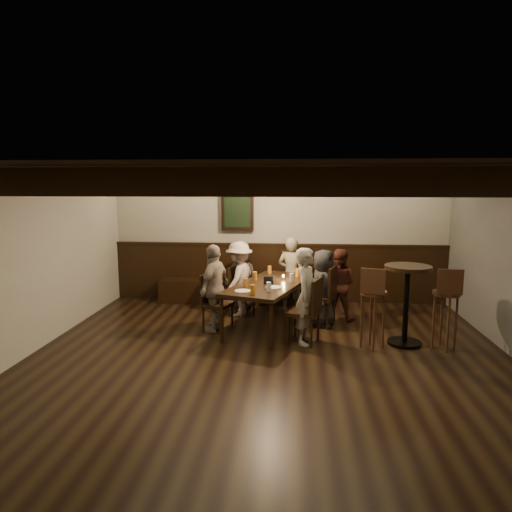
# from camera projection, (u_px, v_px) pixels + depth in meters

# --- Properties ---
(room) EXTENTS (7.00, 7.00, 7.00)m
(room) POSITION_uv_depth(u_px,v_px,m) (259.00, 257.00, 7.72)
(room) COLOR black
(room) RESTS_ON ground
(dining_table) EXTENTS (1.46, 2.15, 0.74)m
(dining_table) POSITION_uv_depth(u_px,v_px,m) (270.00, 287.00, 7.24)
(dining_table) COLOR black
(dining_table) RESTS_ON floor
(chair_left_near) EXTENTS (0.50, 0.50, 0.86)m
(chair_left_near) POSITION_uv_depth(u_px,v_px,m) (241.00, 301.00, 8.00)
(chair_left_near) COLOR black
(chair_left_near) RESTS_ON floor
(chair_left_far) EXTENTS (0.52, 0.52, 0.90)m
(chair_left_far) POSITION_uv_depth(u_px,v_px,m) (217.00, 313.00, 7.18)
(chair_left_far) COLOR black
(chair_left_far) RESTS_ON floor
(chair_right_near) EXTENTS (0.57, 0.57, 0.98)m
(chair_right_near) POSITION_uv_depth(u_px,v_px,m) (321.00, 307.00, 7.43)
(chair_right_near) COLOR black
(chair_right_near) RESTS_ON floor
(chair_right_far) EXTENTS (0.56, 0.56, 0.96)m
(chair_right_far) POSITION_uv_depth(u_px,v_px,m) (304.00, 323.00, 6.62)
(chair_right_far) COLOR black
(chair_right_far) RESTS_ON floor
(person_bench_left) EXTENTS (0.67, 0.54, 1.18)m
(person_bench_left) POSITION_uv_depth(u_px,v_px,m) (242.00, 277.00, 8.42)
(person_bench_left) COLOR #2B2B2E
(person_bench_left) RESTS_ON floor
(person_bench_centre) EXTENTS (0.57, 0.47, 1.36)m
(person_bench_centre) POSITION_uv_depth(u_px,v_px,m) (291.00, 274.00, 8.20)
(person_bench_centre) COLOR gray
(person_bench_centre) RESTS_ON floor
(person_bench_right) EXTENTS (0.71, 0.62, 1.22)m
(person_bench_right) POSITION_uv_depth(u_px,v_px,m) (339.00, 284.00, 7.72)
(person_bench_right) COLOR #51241B
(person_bench_right) RESTS_ON floor
(person_left_near) EXTENTS (0.73, 0.96, 1.31)m
(person_left_near) POSITION_uv_depth(u_px,v_px,m) (239.00, 279.00, 7.95)
(person_left_near) COLOR #B09B95
(person_left_near) RESTS_ON floor
(person_left_far) EXTENTS (0.57, 0.87, 1.37)m
(person_left_far) POSITION_uv_depth(u_px,v_px,m) (215.00, 288.00, 7.13)
(person_left_far) COLOR gray
(person_left_far) RESTS_ON floor
(person_right_near) EXTENTS (0.57, 0.71, 1.26)m
(person_right_near) POSITION_uv_depth(u_px,v_px,m) (323.00, 288.00, 7.37)
(person_right_near) COLOR black
(person_right_near) RESTS_ON floor
(person_right_far) EXTENTS (0.48, 0.59, 1.40)m
(person_right_far) POSITION_uv_depth(u_px,v_px,m) (307.00, 296.00, 6.54)
(person_right_far) COLOR #9C9484
(person_right_far) RESTS_ON floor
(pint_a) EXTENTS (0.07, 0.07, 0.14)m
(pint_a) POSITION_uv_depth(u_px,v_px,m) (270.00, 270.00, 7.97)
(pint_a) COLOR #BF7219
(pint_a) RESTS_ON dining_table
(pint_b) EXTENTS (0.07, 0.07, 0.14)m
(pint_b) POSITION_uv_depth(u_px,v_px,m) (298.00, 272.00, 7.72)
(pint_b) COLOR #BF7219
(pint_b) RESTS_ON dining_table
(pint_c) EXTENTS (0.07, 0.07, 0.14)m
(pint_c) POSITION_uv_depth(u_px,v_px,m) (255.00, 276.00, 7.43)
(pint_c) COLOR #BF7219
(pint_c) RESTS_ON dining_table
(pint_d) EXTENTS (0.07, 0.07, 0.14)m
(pint_d) POSITION_uv_depth(u_px,v_px,m) (292.00, 278.00, 7.29)
(pint_d) COLOR silver
(pint_d) RESTS_ON dining_table
(pint_e) EXTENTS (0.07, 0.07, 0.14)m
(pint_e) POSITION_uv_depth(u_px,v_px,m) (245.00, 283.00, 6.90)
(pint_e) COLOR #BF7219
(pint_e) RESTS_ON dining_table
(pint_f) EXTENTS (0.07, 0.07, 0.14)m
(pint_f) POSITION_uv_depth(u_px,v_px,m) (269.00, 287.00, 6.65)
(pint_f) COLOR silver
(pint_f) RESTS_ON dining_table
(pint_g) EXTENTS (0.07, 0.07, 0.14)m
(pint_g) POSITION_uv_depth(u_px,v_px,m) (253.00, 290.00, 6.48)
(pint_g) COLOR #BF7219
(pint_g) RESTS_ON dining_table
(plate_near) EXTENTS (0.24, 0.24, 0.01)m
(plate_near) POSITION_uv_depth(u_px,v_px,m) (243.00, 291.00, 6.66)
(plate_near) COLOR white
(plate_near) RESTS_ON dining_table
(plate_far) EXTENTS (0.24, 0.24, 0.01)m
(plate_far) POSITION_uv_depth(u_px,v_px,m) (274.00, 287.00, 6.89)
(plate_far) COLOR white
(plate_far) RESTS_ON dining_table
(condiment_caddy) EXTENTS (0.15, 0.10, 0.12)m
(condiment_caddy) POSITION_uv_depth(u_px,v_px,m) (269.00, 280.00, 7.18)
(condiment_caddy) COLOR black
(condiment_caddy) RESTS_ON dining_table
(candle) EXTENTS (0.05, 0.05, 0.05)m
(candle) POSITION_uv_depth(u_px,v_px,m) (283.00, 278.00, 7.46)
(candle) COLOR beige
(candle) RESTS_ON dining_table
(high_top_table) EXTENTS (0.65, 0.65, 1.16)m
(high_top_table) POSITION_uv_depth(u_px,v_px,m) (407.00, 293.00, 6.49)
(high_top_table) COLOR black
(high_top_table) RESTS_ON floor
(bar_stool_left) EXTENTS (0.39, 0.41, 1.17)m
(bar_stool_left) POSITION_uv_depth(u_px,v_px,m) (372.00, 318.00, 6.38)
(bar_stool_left) COLOR #3A2112
(bar_stool_left) RESTS_ON floor
(bar_stool_right) EXTENTS (0.37, 0.39, 1.17)m
(bar_stool_right) POSITION_uv_depth(u_px,v_px,m) (445.00, 319.00, 6.34)
(bar_stool_right) COLOR #3A2112
(bar_stool_right) RESTS_ON floor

